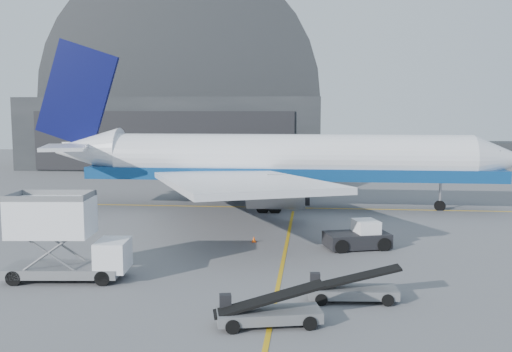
# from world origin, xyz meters

# --- Properties ---
(ground) EXTENTS (200.00, 200.00, 0.00)m
(ground) POSITION_xyz_m (0.00, 0.00, 0.00)
(ground) COLOR #565659
(ground) RESTS_ON ground
(taxi_lines) EXTENTS (80.00, 42.12, 0.02)m
(taxi_lines) POSITION_xyz_m (0.00, 12.67, 0.01)
(taxi_lines) COLOR #C69712
(taxi_lines) RESTS_ON ground
(hangar) EXTENTS (50.00, 28.30, 28.00)m
(hangar) POSITION_xyz_m (-22.00, 64.95, 9.54)
(hangar) COLOR black
(hangar) RESTS_ON ground
(distant_bldg_a) EXTENTS (14.00, 8.00, 4.00)m
(distant_bldg_a) POSITION_xyz_m (38.00, 72.00, 0.00)
(distant_bldg_a) COLOR black
(distant_bldg_a) RESTS_ON ground
(airliner) EXTENTS (49.47, 47.97, 17.36)m
(airliner) POSITION_xyz_m (-2.35, 20.02, 4.86)
(airliner) COLOR white
(airliner) RESTS_ON ground
(catering_truck) EXTENTS (7.25, 3.28, 4.84)m
(catering_truck) POSITION_xyz_m (-12.63, -6.10, 2.45)
(catering_truck) COLOR slate
(catering_truck) RESTS_ON ground
(pushback_tug) EXTENTS (5.03, 3.75, 2.08)m
(pushback_tug) POSITION_xyz_m (5.24, 3.47, 0.78)
(pushback_tug) COLOR black
(pushback_tug) RESTS_ON ground
(belt_loader_a) EXTENTS (5.25, 2.69, 1.96)m
(belt_loader_a) POSITION_xyz_m (-0.12, -12.06, 0.60)
(belt_loader_a) COLOR slate
(belt_loader_a) RESTS_ON ground
(belt_loader_b) EXTENTS (5.02, 2.06, 1.89)m
(belt_loader_b) POSITION_xyz_m (3.96, -8.21, 0.58)
(belt_loader_b) COLOR slate
(belt_loader_b) RESTS_ON ground
(traffic_cone) EXTENTS (0.31, 0.31, 0.45)m
(traffic_cone) POSITION_xyz_m (-2.49, 4.53, 0.22)
(traffic_cone) COLOR #FF5308
(traffic_cone) RESTS_ON ground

